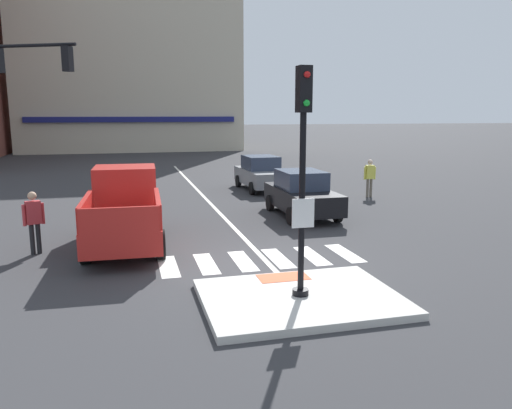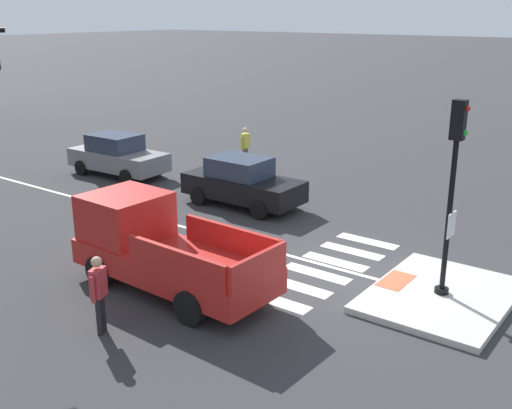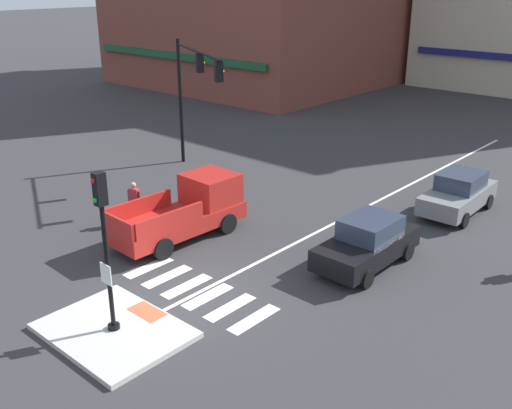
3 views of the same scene
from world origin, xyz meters
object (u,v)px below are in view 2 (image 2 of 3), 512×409
at_px(car_black_eastbound_mid, 242,182).
at_px(pickup_truck_red_westbound_near, 159,247).
at_px(signal_pole, 453,181).
at_px(car_grey_eastbound_far, 118,155).
at_px(pedestrian_waiting_far_side, 245,144).
at_px(pedestrian_at_curb_left, 99,289).

relative_size(car_black_eastbound_mid, pickup_truck_red_westbound_near, 0.79).
relative_size(signal_pole, pickup_truck_red_westbound_near, 0.85).
bearing_deg(signal_pole, car_grey_eastbound_far, 77.79).
bearing_deg(car_grey_eastbound_far, signal_pole, -102.21).
distance_m(signal_pole, car_grey_eastbound_far, 14.80).
height_order(car_black_eastbound_mid, pickup_truck_red_westbound_near, pickup_truck_red_westbound_near).
relative_size(pickup_truck_red_westbound_near, pedestrian_waiting_far_side, 3.09).
distance_m(car_grey_eastbound_far, pedestrian_at_curb_left, 12.76).
bearing_deg(car_grey_eastbound_far, pedestrian_waiting_far_side, -38.54).
bearing_deg(car_black_eastbound_mid, pedestrian_at_curb_left, -160.97).
height_order(pickup_truck_red_westbound_near, pedestrian_waiting_far_side, pickup_truck_red_westbound_near).
height_order(signal_pole, car_grey_eastbound_far, signal_pole).
xyz_separation_m(car_grey_eastbound_far, pedestrian_waiting_far_side, (4.08, -3.25, 0.17)).
bearing_deg(pedestrian_waiting_far_side, pedestrian_at_curb_left, -154.57).
distance_m(signal_pole, pedestrian_at_curb_left, 7.73).
xyz_separation_m(pickup_truck_red_westbound_near, pedestrian_waiting_far_side, (10.47, 5.44, 0.00)).
bearing_deg(pickup_truck_red_westbound_near, pedestrian_waiting_far_side, 27.44).
xyz_separation_m(pedestrian_at_curb_left, pedestrian_waiting_far_side, (12.78, 6.08, 0.00)).
height_order(car_black_eastbound_mid, pedestrian_waiting_far_side, pedestrian_waiting_far_side).
bearing_deg(signal_pole, pedestrian_at_curb_left, 138.21).
xyz_separation_m(car_grey_eastbound_far, car_black_eastbound_mid, (-0.23, -6.40, 0.00)).
height_order(car_grey_eastbound_far, car_black_eastbound_mid, same).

